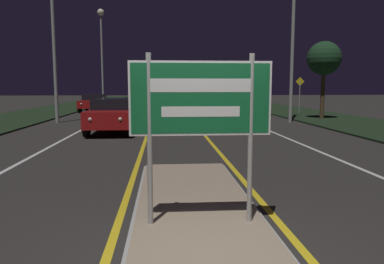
{
  "coord_description": "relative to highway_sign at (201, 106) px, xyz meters",
  "views": [
    {
      "loc": [
        -0.49,
        -3.98,
        1.96
      ],
      "look_at": [
        0.0,
        2.46,
        1.17
      ],
      "focal_mm": 35.0,
      "sensor_mm": 36.0,
      "label": 1
    }
  ],
  "objects": [
    {
      "name": "car_receding_2",
      "position": [
        5.98,
        32.86,
        -0.94
      ],
      "size": [
        1.95,
        4.4,
        1.44
      ],
      "color": "maroon",
      "rests_on": "ground_plane"
    },
    {
      "name": "ground_plane",
      "position": [
        0.0,
        -0.95,
        -1.7
      ],
      "size": [
        160.0,
        160.0,
        0.0
      ],
      "primitive_type": "plane",
      "color": "#282623"
    },
    {
      "name": "median_island",
      "position": [
        0.0,
        0.0,
        -1.66
      ],
      "size": [
        1.94,
        7.94,
        0.1
      ],
      "color": "#999993",
      "rests_on": "ground_plane"
    },
    {
      "name": "streetlight_left_far",
      "position": [
        -6.26,
        31.69,
        4.81
      ],
      "size": [
        0.64,
        0.64,
        9.17
      ],
      "color": "#9E9E99",
      "rests_on": "ground_plane"
    },
    {
      "name": "streetlight_left_near",
      "position": [
        -6.27,
        15.87,
        4.59
      ],
      "size": [
        0.56,
        0.56,
        9.5
      ],
      "color": "#9E9E99",
      "rests_on": "ground_plane"
    },
    {
      "name": "roadside_palm_right",
      "position": [
        8.83,
        16.42,
        1.84
      ],
      "size": [
        1.95,
        1.95,
        4.48
      ],
      "color": "#4C3823",
      "rests_on": "verge_right"
    },
    {
      "name": "highway_sign",
      "position": [
        0.0,
        0.0,
        0.0
      ],
      "size": [
        1.89,
        0.07,
        2.29
      ],
      "color": "#9E9E99",
      "rests_on": "median_island"
    },
    {
      "name": "car_approaching_1",
      "position": [
        -5.9,
        24.98,
        -0.96
      ],
      "size": [
        1.9,
        4.33,
        1.36
      ],
      "color": "maroon",
      "rests_on": "ground_plane"
    },
    {
      "name": "verge_left",
      "position": [
        -9.5,
        19.05,
        -1.66
      ],
      "size": [
        5.0,
        100.0,
        0.08
      ],
      "color": "black",
      "rests_on": "ground_plane"
    },
    {
      "name": "warning_sign",
      "position": [
        8.78,
        20.01,
        -0.11
      ],
      "size": [
        0.6,
        0.06,
        2.51
      ],
      "color": "#9E9E99",
      "rests_on": "verge_right"
    },
    {
      "name": "lane_line_white_left",
      "position": [
        -4.2,
        24.05,
        -1.69
      ],
      "size": [
        0.12,
        70.0,
        0.01
      ],
      "color": "silver",
      "rests_on": "ground_plane"
    },
    {
      "name": "edge_line_white_right",
      "position": [
        7.2,
        24.05,
        -1.69
      ],
      "size": [
        0.1,
        70.0,
        0.01
      ],
      "color": "silver",
      "rests_on": "ground_plane"
    },
    {
      "name": "car_receding_3",
      "position": [
        2.4,
        43.9,
        -0.89
      ],
      "size": [
        1.99,
        4.76,
        1.55
      ],
      "color": "#B7B7BC",
      "rests_on": "ground_plane"
    },
    {
      "name": "car_receding_1",
      "position": [
        2.54,
        23.46,
        -0.98
      ],
      "size": [
        1.91,
        4.54,
        1.36
      ],
      "color": "#4C514C",
      "rests_on": "ground_plane"
    },
    {
      "name": "centre_line_yellow_right",
      "position": [
        1.16,
        24.05,
        -1.69
      ],
      "size": [
        0.12,
        70.0,
        0.01
      ],
      "color": "gold",
      "rests_on": "ground_plane"
    },
    {
      "name": "verge_right",
      "position": [
        9.5,
        19.05,
        -1.66
      ],
      "size": [
        5.0,
        100.0,
        0.08
      ],
      "color": "black",
      "rests_on": "ground_plane"
    },
    {
      "name": "centre_line_yellow_left",
      "position": [
        -1.16,
        24.05,
        -1.69
      ],
      "size": [
        0.12,
        70.0,
        0.01
      ],
      "color": "gold",
      "rests_on": "ground_plane"
    },
    {
      "name": "car_receding_0",
      "position": [
        2.56,
        12.45,
        -0.86
      ],
      "size": [
        1.96,
        4.59,
        1.58
      ],
      "color": "black",
      "rests_on": "ground_plane"
    },
    {
      "name": "edge_line_white_left",
      "position": [
        -7.2,
        24.05,
        -1.69
      ],
      "size": [
        0.1,
        70.0,
        0.01
      ],
      "color": "silver",
      "rests_on": "ground_plane"
    },
    {
      "name": "lane_line_white_right",
      "position": [
        4.2,
        24.05,
        -1.69
      ],
      "size": [
        0.12,
        70.0,
        0.01
      ],
      "color": "silver",
      "rests_on": "ground_plane"
    },
    {
      "name": "car_approaching_0",
      "position": [
        -2.65,
        11.16,
        -0.93
      ],
      "size": [
        1.91,
        4.19,
        1.44
      ],
      "color": "maroon",
      "rests_on": "ground_plane"
    }
  ]
}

